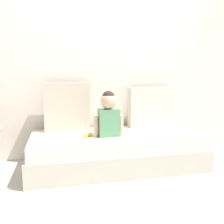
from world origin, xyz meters
TOP-DOWN VIEW (x-y plane):
  - ground_plane at (0.00, 0.00)m, footprint 12.00×12.00m
  - back_wall at (0.00, 0.54)m, footprint 5.12×0.10m
  - couch at (0.00, 0.00)m, footprint 1.92×0.81m
  - throw_pillow_left at (-0.53, 0.31)m, footprint 0.52×0.16m
  - throw_pillow_right at (0.53, 0.31)m, footprint 0.59×0.16m
  - toddler at (-0.11, -0.08)m, footprint 0.33×0.17m
  - banana at (-0.34, -0.06)m, footprint 0.15×0.15m

SIDE VIEW (x-z plane):
  - ground_plane at x=0.00m, z-range 0.00..0.00m
  - couch at x=0.00m, z-range 0.00..0.38m
  - banana at x=-0.34m, z-range 0.38..0.42m
  - throw_pillow_right at x=0.53m, z-range 0.38..0.88m
  - toddler at x=-0.11m, z-range 0.39..0.88m
  - throw_pillow_left at x=-0.53m, z-range 0.38..0.95m
  - back_wall at x=0.00m, z-range 0.00..2.37m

